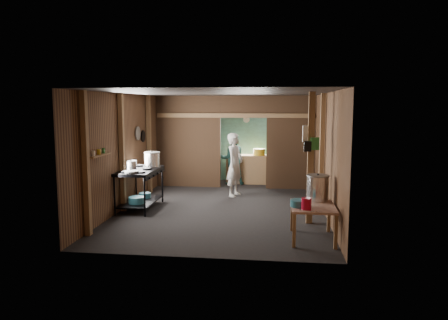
# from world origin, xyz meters

# --- Properties ---
(floor) EXTENTS (4.50, 7.00, 0.00)m
(floor) POSITION_xyz_m (0.00, 0.00, 0.00)
(floor) COLOR black
(floor) RESTS_ON ground
(ceiling) EXTENTS (4.50, 7.00, 0.00)m
(ceiling) POSITION_xyz_m (0.00, 0.00, 2.60)
(ceiling) COLOR #2F2B28
(ceiling) RESTS_ON ground
(wall_back) EXTENTS (4.50, 0.00, 2.60)m
(wall_back) POSITION_xyz_m (0.00, 3.50, 1.30)
(wall_back) COLOR brown
(wall_back) RESTS_ON ground
(wall_front) EXTENTS (4.50, 0.00, 2.60)m
(wall_front) POSITION_xyz_m (0.00, -3.50, 1.30)
(wall_front) COLOR brown
(wall_front) RESTS_ON ground
(wall_left) EXTENTS (0.00, 7.00, 2.60)m
(wall_left) POSITION_xyz_m (-2.25, 0.00, 1.30)
(wall_left) COLOR brown
(wall_left) RESTS_ON ground
(wall_right) EXTENTS (0.00, 7.00, 2.60)m
(wall_right) POSITION_xyz_m (2.25, 0.00, 1.30)
(wall_right) COLOR brown
(wall_right) RESTS_ON ground
(partition_left) EXTENTS (1.85, 0.10, 2.60)m
(partition_left) POSITION_xyz_m (-1.32, 2.20, 1.30)
(partition_left) COLOR #50331C
(partition_left) RESTS_ON floor
(partition_right) EXTENTS (1.35, 0.10, 2.60)m
(partition_right) POSITION_xyz_m (1.57, 2.20, 1.30)
(partition_right) COLOR #50331C
(partition_right) RESTS_ON floor
(partition_header) EXTENTS (1.30, 0.10, 0.60)m
(partition_header) POSITION_xyz_m (0.25, 2.20, 2.30)
(partition_header) COLOR #50331C
(partition_header) RESTS_ON wall_back
(turquoise_panel) EXTENTS (4.40, 0.06, 2.50)m
(turquoise_panel) POSITION_xyz_m (0.00, 3.44, 1.25)
(turquoise_panel) COLOR #65B4AF
(turquoise_panel) RESTS_ON wall_back
(back_counter) EXTENTS (1.20, 0.50, 0.85)m
(back_counter) POSITION_xyz_m (0.30, 2.95, 0.42)
(back_counter) COLOR olive
(back_counter) RESTS_ON floor
(wall_clock) EXTENTS (0.20, 0.03, 0.20)m
(wall_clock) POSITION_xyz_m (0.25, 3.40, 1.90)
(wall_clock) COLOR white
(wall_clock) RESTS_ON wall_back
(post_left_a) EXTENTS (0.10, 0.12, 2.60)m
(post_left_a) POSITION_xyz_m (-2.18, -2.60, 1.30)
(post_left_a) COLOR olive
(post_left_a) RESTS_ON floor
(post_left_b) EXTENTS (0.10, 0.12, 2.60)m
(post_left_b) POSITION_xyz_m (-2.18, -0.80, 1.30)
(post_left_b) COLOR olive
(post_left_b) RESTS_ON floor
(post_left_c) EXTENTS (0.10, 0.12, 2.60)m
(post_left_c) POSITION_xyz_m (-2.18, 1.20, 1.30)
(post_left_c) COLOR olive
(post_left_c) RESTS_ON floor
(post_right) EXTENTS (0.10, 0.12, 2.60)m
(post_right) POSITION_xyz_m (2.18, -0.20, 1.30)
(post_right) COLOR olive
(post_right) RESTS_ON floor
(post_free) EXTENTS (0.12, 0.12, 2.60)m
(post_free) POSITION_xyz_m (1.85, -1.30, 1.30)
(post_free) COLOR olive
(post_free) RESTS_ON floor
(cross_beam) EXTENTS (4.40, 0.12, 0.12)m
(cross_beam) POSITION_xyz_m (0.00, 2.15, 2.05)
(cross_beam) COLOR olive
(cross_beam) RESTS_ON wall_left
(pan_lid_big) EXTENTS (0.03, 0.34, 0.34)m
(pan_lid_big) POSITION_xyz_m (-2.21, 0.40, 1.65)
(pan_lid_big) COLOR gray
(pan_lid_big) RESTS_ON wall_left
(pan_lid_small) EXTENTS (0.03, 0.30, 0.30)m
(pan_lid_small) POSITION_xyz_m (-2.21, 0.80, 1.55)
(pan_lid_small) COLOR black
(pan_lid_small) RESTS_ON wall_left
(wall_shelf) EXTENTS (0.14, 0.80, 0.03)m
(wall_shelf) POSITION_xyz_m (-2.15, -2.10, 1.40)
(wall_shelf) COLOR olive
(wall_shelf) RESTS_ON wall_left
(jar_white) EXTENTS (0.07, 0.07, 0.10)m
(jar_white) POSITION_xyz_m (-2.15, -2.35, 1.47)
(jar_white) COLOR white
(jar_white) RESTS_ON wall_shelf
(jar_yellow) EXTENTS (0.08, 0.08, 0.10)m
(jar_yellow) POSITION_xyz_m (-2.15, -2.10, 1.47)
(jar_yellow) COLOR gold
(jar_yellow) RESTS_ON wall_shelf
(jar_green) EXTENTS (0.06, 0.06, 0.10)m
(jar_green) POSITION_xyz_m (-2.15, -1.88, 1.47)
(jar_green) COLOR green
(jar_green) RESTS_ON wall_shelf
(bag_white) EXTENTS (0.22, 0.15, 0.32)m
(bag_white) POSITION_xyz_m (1.80, -1.22, 1.78)
(bag_white) COLOR white
(bag_white) RESTS_ON post_free
(bag_green) EXTENTS (0.16, 0.12, 0.24)m
(bag_green) POSITION_xyz_m (1.92, -1.36, 1.60)
(bag_green) COLOR green
(bag_green) RESTS_ON post_free
(bag_black) EXTENTS (0.14, 0.10, 0.20)m
(bag_black) POSITION_xyz_m (1.78, -1.38, 1.55)
(bag_black) COLOR black
(bag_black) RESTS_ON post_free
(gas_range) EXTENTS (0.79, 1.53, 0.90)m
(gas_range) POSITION_xyz_m (-1.88, -0.54, 0.45)
(gas_range) COLOR black
(gas_range) RESTS_ON floor
(prep_table) EXTENTS (0.75, 1.03, 0.61)m
(prep_table) POSITION_xyz_m (1.83, -2.34, 0.30)
(prep_table) COLOR #D0A588
(prep_table) RESTS_ON floor
(stove_pot_large) EXTENTS (0.43, 0.43, 0.37)m
(stove_pot_large) POSITION_xyz_m (-1.71, -0.11, 1.07)
(stove_pot_large) COLOR silver
(stove_pot_large) RESTS_ON gas_range
(stove_pot_med) EXTENTS (0.30, 0.30, 0.23)m
(stove_pot_med) POSITION_xyz_m (-2.05, -0.62, 1.00)
(stove_pot_med) COLOR silver
(stove_pot_med) RESTS_ON gas_range
(frying_pan) EXTENTS (0.39, 0.57, 0.07)m
(frying_pan) POSITION_xyz_m (-1.88, -1.07, 0.93)
(frying_pan) COLOR gray
(frying_pan) RESTS_ON gas_range
(blue_tub_front) EXTENTS (0.36, 0.36, 0.15)m
(blue_tub_front) POSITION_xyz_m (-1.88, -0.80, 0.25)
(blue_tub_front) COLOR #2C6D7F
(blue_tub_front) RESTS_ON gas_range
(blue_tub_back) EXTENTS (0.28, 0.28, 0.11)m
(blue_tub_back) POSITION_xyz_m (-1.88, -0.20, 0.23)
(blue_tub_back) COLOR #2C6D7F
(blue_tub_back) RESTS_ON gas_range
(stock_pot) EXTENTS (0.55, 0.55, 0.49)m
(stock_pot) POSITION_xyz_m (1.94, -1.93, 0.83)
(stock_pot) COLOR silver
(stock_pot) RESTS_ON prep_table
(wash_basin) EXTENTS (0.38, 0.38, 0.12)m
(wash_basin) POSITION_xyz_m (1.59, -2.47, 0.67)
(wash_basin) COLOR #2C6D7F
(wash_basin) RESTS_ON prep_table
(pink_bucket) EXTENTS (0.21, 0.21, 0.20)m
(pink_bucket) POSITION_xyz_m (1.69, -2.68, 0.71)
(pink_bucket) COLOR #B40B26
(pink_bucket) RESTS_ON prep_table
(knife) EXTENTS (0.30, 0.12, 0.01)m
(knife) POSITION_xyz_m (1.72, -2.77, 0.61)
(knife) COLOR silver
(knife) RESTS_ON prep_table
(yellow_tub) EXTENTS (0.35, 0.35, 0.19)m
(yellow_tub) POSITION_xyz_m (0.67, 2.95, 0.95)
(yellow_tub) COLOR gold
(yellow_tub) RESTS_ON back_counter
(red_cup) EXTENTS (0.13, 0.13, 0.16)m
(red_cup) POSITION_xyz_m (0.04, 2.95, 0.93)
(red_cup) COLOR #9C4D29
(red_cup) RESTS_ON back_counter
(cook) EXTENTS (0.56, 0.69, 1.63)m
(cook) POSITION_xyz_m (0.13, 1.07, 0.82)
(cook) COLOR silver
(cook) RESTS_ON floor
(worker_back) EXTENTS (0.84, 0.71, 1.51)m
(worker_back) POSITION_xyz_m (-0.11, 2.71, 0.76)
(worker_back) COLOR #2A6665
(worker_back) RESTS_ON floor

